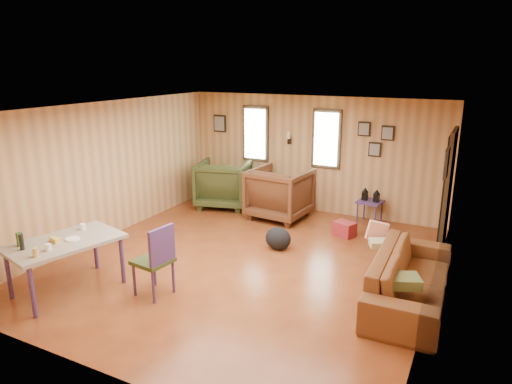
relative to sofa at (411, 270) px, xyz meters
The scene contains 11 objects.
room 2.49m from the sofa, behind, with size 5.54×6.04×2.44m.
sofa is the anchor object (origin of this frame).
recliner_brown 3.71m from the sofa, 141.24° to the left, with size 1.09×1.03×1.13m, color #532E19.
recliner_green 4.97m from the sofa, 149.85° to the left, with size 1.07×1.00×1.10m, color #343D1C.
end_table 4.71m from the sofa, 143.78° to the left, with size 0.56×0.51×0.65m.
side_table 3.01m from the sofa, 113.09° to the left, with size 0.50×0.50×0.71m.
cooler 2.41m from the sofa, 126.67° to the left, with size 0.44×0.38×0.26m.
backpack 2.40m from the sofa, 160.33° to the left, with size 0.49×0.40×0.39m.
sofa_pillows 0.36m from the sofa, 151.97° to the left, with size 1.03×1.67×0.35m.
dining_table 4.62m from the sofa, 156.81° to the right, with size 1.20×1.61×0.94m.
dining_chair 3.34m from the sofa, 155.82° to the right, with size 0.51×0.51×1.00m.
Camera 1 is at (3.13, -5.83, 3.03)m, focal length 32.00 mm.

